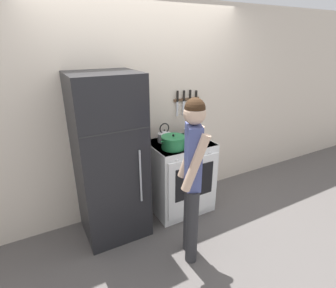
{
  "coord_description": "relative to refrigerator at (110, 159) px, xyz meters",
  "views": [
    {
      "loc": [
        -1.27,
        -2.86,
        2.09
      ],
      "look_at": [
        0.05,
        -0.45,
        1.01
      ],
      "focal_mm": 28.0,
      "sensor_mm": 36.0,
      "label": 1
    }
  ],
  "objects": [
    {
      "name": "ground_plane",
      "position": [
        0.59,
        0.32,
        -0.91
      ],
      "size": [
        14.0,
        14.0,
        0.0
      ],
      "primitive_type": "plane",
      "color": "#5B5654"
    },
    {
      "name": "wall_back",
      "position": [
        0.59,
        0.35,
        0.37
      ],
      "size": [
        10.0,
        0.06,
        2.55
      ],
      "color": "beige",
      "rests_on": "ground_plane"
    },
    {
      "name": "refrigerator",
      "position": [
        0.0,
        0.0,
        0.0
      ],
      "size": [
        0.69,
        0.66,
        1.82
      ],
      "color": "black",
      "rests_on": "ground_plane"
    },
    {
      "name": "stove_range",
      "position": [
        0.89,
        -0.01,
        -0.44
      ],
      "size": [
        0.74,
        0.64,
        0.93
      ],
      "color": "white",
      "rests_on": "ground_plane"
    },
    {
      "name": "dutch_oven_pot",
      "position": [
        0.73,
        -0.1,
        0.09
      ],
      "size": [
        0.32,
        0.28,
        0.17
      ],
      "color": "#237A42",
      "rests_on": "stove_range"
    },
    {
      "name": "tea_kettle",
      "position": [
        0.74,
        0.14,
        0.09
      ],
      "size": [
        0.21,
        0.17,
        0.24
      ],
      "color": "silver",
      "rests_on": "stove_range"
    },
    {
      "name": "utensil_jar",
      "position": [
        1.08,
        0.14,
        0.08
      ],
      "size": [
        0.1,
        0.1,
        0.27
      ],
      "color": "#B7BABF",
      "rests_on": "stove_range"
    },
    {
      "name": "person",
      "position": [
        0.55,
        -0.76,
        0.03
      ],
      "size": [
        0.36,
        0.4,
        1.66
      ],
      "rotation": [
        0.0,
        0.0,
        1.16
      ],
      "color": "#2D2D30",
      "rests_on": "ground_plane"
    },
    {
      "name": "wall_knife_strip",
      "position": [
        1.15,
        0.3,
        0.48
      ],
      "size": [
        0.38,
        0.03,
        0.36
      ],
      "color": "brown"
    }
  ]
}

